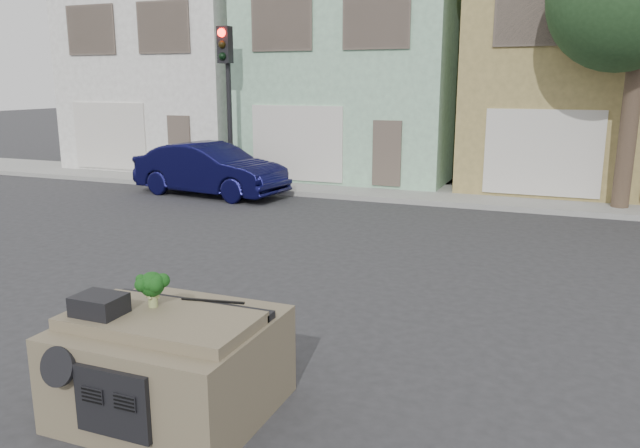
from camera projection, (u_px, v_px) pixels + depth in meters
The scene contains 12 objects.
ground_plane at pixel (292, 314), 9.31m from camera, with size 120.00×120.00×0.00m, color #303033.
sidewalk at pixel (435, 194), 18.79m from camera, with size 40.00×3.00×0.15m, color gray.
townhouse_white at pixel (193, 72), 25.57m from camera, with size 7.20×8.20×7.55m, color silver.
townhouse_mint at pixel (367, 71), 22.85m from camera, with size 7.20×8.20×7.55m, color #97C8A4.
townhouse_tan at pixel (589, 70), 20.13m from camera, with size 7.20×8.20×7.55m, color #9E8A4F.
navy_sedan at pixel (211, 195), 19.07m from camera, with size 1.68×4.82×1.59m, color black.
traffic_signal at pixel (228, 109), 19.69m from camera, with size 0.40×0.40×5.10m, color black.
tree_near at pixel (638, 46), 15.41m from camera, with size 4.40×4.00×8.50m, color #213D1F.
car_dashboard at pixel (172, 361), 6.47m from camera, with size 2.00×1.80×1.12m, color brown.
instrument_hump at pixel (99, 305), 6.21m from camera, with size 0.48×0.38×0.20m, color black.
wiper_arm at pixel (213, 301), 6.58m from camera, with size 0.70×0.03×0.02m, color black.
broccoli at pixel (152, 289), 6.40m from camera, with size 0.31×0.31×0.38m, color #10380F.
Camera 1 is at (3.65, -7.99, 3.39)m, focal length 35.00 mm.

